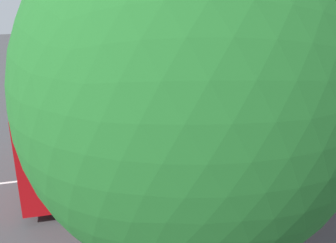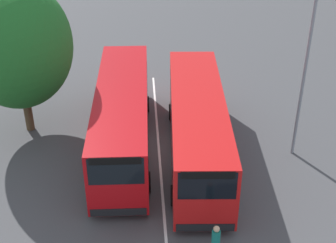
% 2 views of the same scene
% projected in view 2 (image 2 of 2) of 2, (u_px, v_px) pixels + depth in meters
% --- Properties ---
extents(ground_plane, '(79.55, 79.55, 0.00)m').
position_uv_depth(ground_plane, '(159.00, 150.00, 24.23)').
color(ground_plane, '#424244').
extents(bus_far_left, '(11.66, 3.48, 3.25)m').
position_uv_depth(bus_far_left, '(123.00, 116.00, 23.63)').
color(bus_far_left, '#B70C11').
rests_on(bus_far_left, ground).
extents(bus_center_left, '(11.70, 3.88, 3.25)m').
position_uv_depth(bus_center_left, '(197.00, 125.00, 22.86)').
color(bus_center_left, red).
rests_on(bus_center_left, ground).
extents(pedestrian, '(0.44, 0.44, 1.78)m').
position_uv_depth(pedestrian, '(216.00, 242.00, 17.19)').
color(pedestrian, '#232833').
rests_on(pedestrian, ground).
extents(street_lamp, '(0.63, 2.81, 8.84)m').
position_uv_depth(street_lamp, '(301.00, 59.00, 21.48)').
color(street_lamp, gray).
rests_on(street_lamp, ground).
extents(depot_tree, '(6.15, 5.54, 8.12)m').
position_uv_depth(depot_tree, '(17.00, 45.00, 23.57)').
color(depot_tree, '#4C3823').
rests_on(depot_tree, ground).
extents(lane_stripe_outer_left, '(17.32, 1.33, 0.01)m').
position_uv_depth(lane_stripe_outer_left, '(159.00, 150.00, 24.23)').
color(lane_stripe_outer_left, silver).
rests_on(lane_stripe_outer_left, ground).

